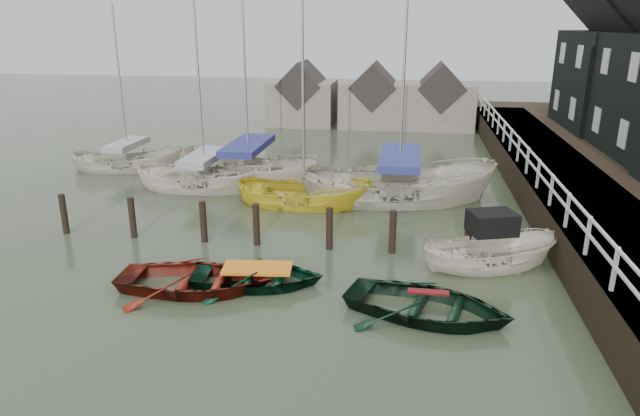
% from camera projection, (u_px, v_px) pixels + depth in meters
% --- Properties ---
extents(ground, '(120.00, 120.00, 0.00)m').
position_uv_depth(ground, '(271.00, 287.00, 15.72)').
color(ground, '#313A25').
rests_on(ground, ground).
extents(pier, '(3.04, 32.00, 2.70)m').
position_uv_depth(pier, '(552.00, 181.00, 23.47)').
color(pier, black).
rests_on(pier, ground).
extents(mooring_pilings, '(13.72, 0.22, 1.80)m').
position_uv_depth(mooring_pilings, '(259.00, 230.00, 18.55)').
color(mooring_pilings, black).
rests_on(mooring_pilings, ground).
extents(far_sheds, '(14.00, 4.08, 4.39)m').
position_uv_depth(far_sheds, '(371.00, 99.00, 39.42)').
color(far_sheds, '#665B51').
rests_on(far_sheds, ground).
extents(rowboat_red, '(4.40, 3.27, 0.87)m').
position_uv_depth(rowboat_red, '(196.00, 289.00, 15.60)').
color(rowboat_red, '#60180D').
rests_on(rowboat_red, ground).
extents(rowboat_green, '(3.92, 3.00, 0.76)m').
position_uv_depth(rowboat_green, '(258.00, 285.00, 15.86)').
color(rowboat_green, black).
rests_on(rowboat_green, ground).
extents(rowboat_dkgreen, '(4.76, 3.93, 0.86)m').
position_uv_depth(rowboat_dkgreen, '(427.00, 316.00, 14.19)').
color(rowboat_dkgreen, black).
rests_on(rowboat_dkgreen, ground).
extents(motorboat, '(4.41, 2.75, 2.47)m').
position_uv_depth(motorboat, '(489.00, 264.00, 16.96)').
color(motorboat, beige).
rests_on(motorboat, ground).
extents(sailboat_a, '(6.20, 2.60, 11.45)m').
position_uv_depth(sailboat_a, '(206.00, 187.00, 24.94)').
color(sailboat_a, beige).
rests_on(sailboat_a, ground).
extents(sailboat_b, '(8.09, 5.71, 12.19)m').
position_uv_depth(sailboat_b, '(249.00, 182.00, 25.81)').
color(sailboat_b, beige).
rests_on(sailboat_b, ground).
extents(sailboat_c, '(5.56, 2.23, 10.01)m').
position_uv_depth(sailboat_c, '(304.00, 205.00, 22.74)').
color(sailboat_c, gold).
rests_on(sailboat_c, ground).
extents(sailboat_d, '(8.31, 4.34, 12.80)m').
position_uv_depth(sailboat_d, '(398.00, 199.00, 23.32)').
color(sailboat_d, '#BCB6A1').
rests_on(sailboat_d, ground).
extents(sailboat_e, '(5.72, 3.28, 8.84)m').
position_uv_depth(sailboat_e, '(129.00, 168.00, 28.18)').
color(sailboat_e, beige).
rests_on(sailboat_e, ground).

